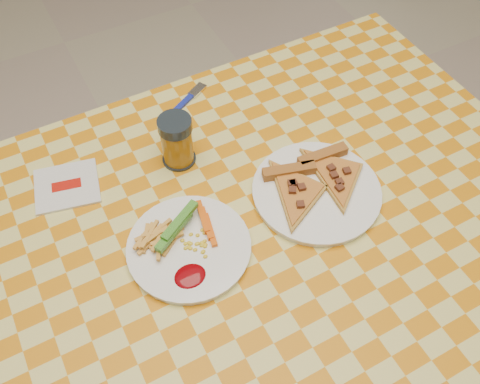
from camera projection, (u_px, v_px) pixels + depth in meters
name	position (u px, v px, depth m)	size (l,w,h in m)	color
ground	(240.00, 372.00, 1.58)	(8.00, 8.00, 0.00)	beige
table	(240.00, 254.00, 1.04)	(1.28, 0.88, 0.76)	white
plate_left	(189.00, 248.00, 0.96)	(0.22, 0.22, 0.01)	white
plate_right	(316.00, 192.00, 1.03)	(0.24, 0.24, 0.01)	white
fries_veggies	(181.00, 239.00, 0.95)	(0.17, 0.16, 0.04)	#C78A3F
pizza_slices	(315.00, 181.00, 1.03)	(0.25, 0.23, 0.02)	#C08C3B
drink_glass	(177.00, 141.00, 1.05)	(0.07, 0.07, 0.11)	black
napkin	(67.00, 186.00, 1.05)	(0.14, 0.14, 0.01)	silver
fork	(184.00, 103.00, 1.19)	(0.14, 0.09, 0.01)	#162297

